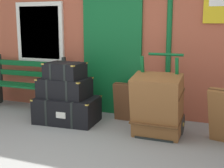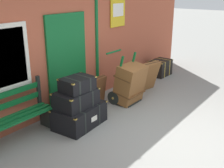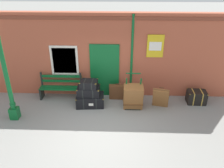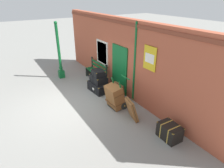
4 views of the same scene
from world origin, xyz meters
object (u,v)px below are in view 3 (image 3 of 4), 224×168
(porters_trolley, at_px, (133,99))
(suitcase_charcoal, at_px, (161,98))
(large_brown_trunk, at_px, (133,97))
(steamer_trunk_top, at_px, (89,84))
(steamer_trunk_base, at_px, (90,100))
(corner_trunk, at_px, (196,97))
(suitcase_beige, at_px, (117,92))
(platform_bench, at_px, (61,87))
(lamp_post, at_px, (9,90))
(steamer_trunk_middle, at_px, (88,91))

(porters_trolley, xyz_separation_m, suitcase_charcoal, (0.99, -0.10, 0.13))
(large_brown_trunk, relative_size, suitcase_charcoal, 1.17)
(steamer_trunk_top, distance_m, large_brown_trunk, 1.64)
(steamer_trunk_base, xyz_separation_m, corner_trunk, (3.96, 0.32, 0.03))
(steamer_trunk_base, bearing_deg, suitcase_charcoal, -1.55)
(large_brown_trunk, distance_m, suitcase_beige, 0.83)
(platform_bench, bearing_deg, steamer_trunk_top, -23.60)
(porters_trolley, relative_size, suitcase_beige, 1.76)
(platform_bench, bearing_deg, steamer_trunk_base, -23.38)
(platform_bench, distance_m, suitcase_beige, 2.18)
(lamp_post, relative_size, suitcase_charcoal, 3.59)
(lamp_post, height_order, suitcase_charcoal, lamp_post)
(suitcase_beige, bearing_deg, corner_trunk, -2.40)
(steamer_trunk_base, bearing_deg, corner_trunk, 4.60)
(lamp_post, xyz_separation_m, suitcase_beige, (3.44, 1.37, -0.77))
(platform_bench, height_order, suitcase_beige, platform_bench)
(suitcase_beige, xyz_separation_m, corner_trunk, (2.97, -0.12, -0.09))
(lamp_post, height_order, platform_bench, lamp_post)
(steamer_trunk_middle, distance_m, suitcase_beige, 1.15)
(steamer_trunk_base, relative_size, steamer_trunk_top, 1.66)
(platform_bench, xyz_separation_m, porters_trolley, (2.75, -0.48, -0.17))
(porters_trolley, distance_m, large_brown_trunk, 0.27)
(suitcase_beige, bearing_deg, suitcase_charcoal, -18.12)
(steamer_trunk_middle, xyz_separation_m, steamer_trunk_top, (0.03, -0.02, 0.29))
(porters_trolley, bearing_deg, platform_bench, 170.13)
(lamp_post, xyz_separation_m, steamer_trunk_top, (2.42, 0.93, -0.22))
(steamer_trunk_base, height_order, suitcase_beige, suitcase_beige)
(porters_trolley, bearing_deg, steamer_trunk_base, -178.73)
(suitcase_charcoal, bearing_deg, steamer_trunk_base, 178.45)
(suitcase_charcoal, height_order, corner_trunk, suitcase_charcoal)
(lamp_post, bearing_deg, steamer_trunk_base, 20.73)
(large_brown_trunk, bearing_deg, steamer_trunk_top, 174.66)
(steamer_trunk_middle, distance_m, large_brown_trunk, 1.63)
(porters_trolley, relative_size, large_brown_trunk, 1.26)
(steamer_trunk_top, xyz_separation_m, porters_trolley, (1.59, 0.03, -0.60))
(lamp_post, xyz_separation_m, steamer_trunk_middle, (2.40, 0.95, -0.51))
(lamp_post, bearing_deg, steamer_trunk_top, 21.05)
(suitcase_charcoal, bearing_deg, suitcase_beige, 161.88)
(lamp_post, distance_m, corner_trunk, 6.58)
(steamer_trunk_top, xyz_separation_m, suitcase_charcoal, (2.58, -0.07, -0.47))
(steamer_trunk_middle, bearing_deg, suitcase_beige, 21.72)
(steamer_trunk_top, height_order, large_brown_trunk, steamer_trunk_top)
(suitcase_beige, bearing_deg, platform_bench, 178.15)
(lamp_post, xyz_separation_m, steamer_trunk_base, (2.45, 0.93, -0.88))
(platform_bench, height_order, steamer_trunk_top, platform_bench)
(steamer_trunk_top, height_order, suitcase_charcoal, steamer_trunk_top)
(porters_trolley, height_order, corner_trunk, porters_trolley)
(lamp_post, xyz_separation_m, large_brown_trunk, (4.01, 0.78, -0.62))
(lamp_post, distance_m, suitcase_beige, 3.78)
(platform_bench, xyz_separation_m, steamer_trunk_top, (1.16, -0.51, 0.43))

